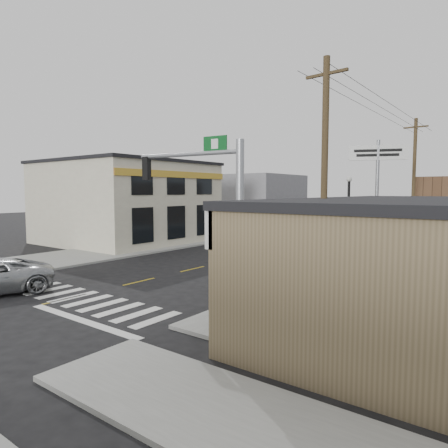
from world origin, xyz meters
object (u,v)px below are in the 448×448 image
Objects in this scene: guide_sign at (304,242)px; utility_pole_near at (324,185)px; lamp_post at (349,220)px; dance_center_sign at (378,171)px; fire_hydrant at (271,281)px; bare_tree at (312,207)px; utility_pole_far at (414,183)px; traffic_signal_pole at (223,208)px.

utility_pole_near reaches higher than guide_sign.
utility_pole_near is (1.24, -6.13, 1.62)m from lamp_post.
guide_sign is at bearing -119.30° from dance_center_sign.
fire_hydrant is 0.15× the size of bare_tree.
bare_tree is 1.75m from utility_pole_near.
utility_pole_far is at bearing 89.88° from bare_tree.
fire_hydrant is 5.26m from lamp_post.
bare_tree is (2.07, 2.99, -0.03)m from traffic_signal_pole.
dance_center_sign is 1.61× the size of bare_tree.
utility_pole_far is at bearing 79.02° from traffic_signal_pole.
dance_center_sign is at bearing 104.06° from utility_pole_near.
traffic_signal_pole is 1.25× the size of lamp_post.
traffic_signal_pole is 7.29m from guide_sign.
lamp_post reaches higher than bare_tree.
lamp_post is (1.96, 0.93, 1.16)m from guide_sign.
utility_pole_near is at bearing -52.85° from guide_sign.
dance_center_sign is at bearing 81.16° from traffic_signal_pole.
dance_center_sign is at bearing -100.36° from utility_pole_far.
utility_pole_far is (2.10, 20.50, 1.18)m from traffic_signal_pole.
guide_sign is 0.54× the size of lamp_post.
traffic_signal_pole is 0.66× the size of utility_pole_far.
bare_tree reaches higher than guide_sign.
fire_hydrant is at bearing -84.43° from guide_sign.
fire_hydrant is 17.46m from utility_pole_far.
fire_hydrant is at bearing 160.17° from bare_tree.
dance_center_sign is at bearing 77.21° from lamp_post.
utility_pole_far reaches higher than fire_hydrant.
bare_tree is at bearing 135.19° from utility_pole_near.
guide_sign is at bearing 86.11° from traffic_signal_pole.
lamp_post is 6.47m from utility_pole_near.
traffic_signal_pole is 1.33× the size of bare_tree.
guide_sign is at bearing -173.80° from lamp_post.
traffic_signal_pole is at bearing -87.73° from fire_hydrant.
dance_center_sign is 13.67m from utility_pole_near.
bare_tree is 17.55m from utility_pole_far.
utility_pole_far reaches higher than lamp_post.
utility_pole_far reaches higher than bare_tree.
dance_center_sign reaches higher than traffic_signal_pole.
dance_center_sign reaches higher than lamp_post.
guide_sign is 14.03m from utility_pole_far.
traffic_signal_pole is 0.83× the size of dance_center_sign.
traffic_signal_pole is at bearing -121.99° from lamp_post.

